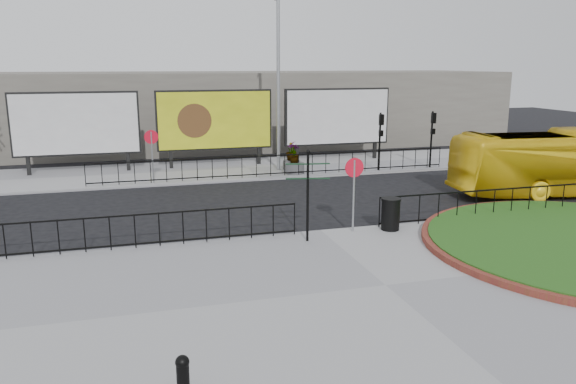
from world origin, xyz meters
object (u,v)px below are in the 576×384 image
object	(u,v)px
planter_b	(294,163)
litter_bin	(391,214)
planter_c	(291,158)
bollard	(183,374)
billboard_mid	(215,120)
lamp_post	(278,79)
bus	(568,162)
fingerpost_sign	(308,187)

from	to	relation	value
planter_b	litter_bin	bearing A→B (deg)	-88.53
litter_bin	planter_c	world-z (taller)	planter_c
bollard	planter_b	size ratio (longest dim) A/B	0.49
billboard_mid	bollard	world-z (taller)	billboard_mid
bollard	litter_bin	size ratio (longest dim) A/B	0.68
lamp_post	planter_b	xyz separation A→B (m)	(0.49, -1.20, -4.18)
billboard_mid	bus	size ratio (longest dim) A/B	0.61
lamp_post	bollard	size ratio (longest dim) A/B	12.47
bollard	planter_c	size ratio (longest dim) A/B	0.50
lamp_post	planter_c	distance (m)	4.17
billboard_mid	litter_bin	size ratio (longest dim) A/B	5.71
bus	fingerpost_sign	bearing A→B (deg)	111.08
litter_bin	planter_b	bearing A→B (deg)	91.47
bollard	bus	xyz separation A→B (m)	(17.58, 11.03, 0.89)
lamp_post	fingerpost_sign	distance (m)	12.57
lamp_post	planter_c	bearing A→B (deg)	-0.00
fingerpost_sign	litter_bin	world-z (taller)	fingerpost_sign
fingerpost_sign	planter_b	bearing A→B (deg)	91.94
billboard_mid	planter_c	size ratio (longest dim) A/B	4.17
planter_b	lamp_post	bearing A→B (deg)	112.36
billboard_mid	lamp_post	world-z (taller)	lamp_post
bollard	planter_c	xyz separation A→B (m)	(7.59, 19.48, 0.19)
lamp_post	planter_b	size ratio (longest dim) A/B	6.09
lamp_post	bus	distance (m)	14.04
fingerpost_sign	planter_c	world-z (taller)	fingerpost_sign
lamp_post	fingerpost_sign	world-z (taller)	lamp_post
bus	bollard	bearing A→B (deg)	127.87
bollard	fingerpost_sign	bearing A→B (deg)	58.39
billboard_mid	litter_bin	xyz separation A→B (m)	(3.77, -13.57, -1.93)
bollard	planter_b	world-z (taller)	planter_b
billboard_mid	bollard	bearing A→B (deg)	-100.27
planter_b	bus	bearing A→B (deg)	-35.42
lamp_post	bollard	bearing A→B (deg)	-109.49
planter_b	planter_c	bearing A→B (deg)	80.52
lamp_post	planter_c	xyz separation A→B (m)	(0.69, -0.00, -4.12)
lamp_post	fingerpost_sign	bearing A→B (deg)	-100.82
lamp_post	bollard	world-z (taller)	lamp_post
billboard_mid	lamp_post	size ratio (longest dim) A/B	0.67
planter_c	billboard_mid	bearing A→B (deg)	151.95
billboard_mid	litter_bin	bearing A→B (deg)	-74.49
fingerpost_sign	bus	world-z (taller)	fingerpost_sign
fingerpost_sign	bollard	bearing A→B (deg)	-105.20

